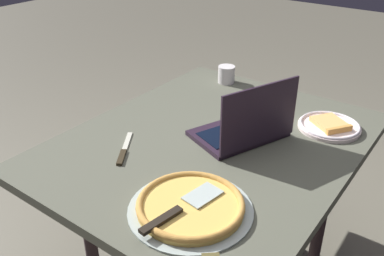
# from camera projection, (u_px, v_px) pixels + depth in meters

# --- Properties ---
(dining_table) EXTENTS (1.23, 0.99, 0.75)m
(dining_table) POSITION_uv_depth(u_px,v_px,m) (212.00, 156.00, 1.61)
(dining_table) COLOR #4E5042
(dining_table) RESTS_ON ground_plane
(laptop) EXTENTS (0.40, 0.34, 0.25)m
(laptop) POSITION_uv_depth(u_px,v_px,m) (245.00, 127.00, 1.55)
(laptop) COLOR #271B29
(laptop) RESTS_ON dining_table
(pizza_plate) EXTENTS (0.24, 0.24, 0.04)m
(pizza_plate) POSITION_uv_depth(u_px,v_px,m) (329.00, 126.00, 1.64)
(pizza_plate) COLOR white
(pizza_plate) RESTS_ON dining_table
(pizza_tray) EXTENTS (0.37, 0.37, 0.04)m
(pizza_tray) POSITION_uv_depth(u_px,v_px,m) (190.00, 206.00, 1.20)
(pizza_tray) COLOR #9BA9A4
(pizza_tray) RESTS_ON dining_table
(table_knife) EXTENTS (0.20, 0.14, 0.01)m
(table_knife) POSITION_uv_depth(u_px,v_px,m) (124.00, 151.00, 1.49)
(table_knife) COLOR beige
(table_knife) RESTS_ON dining_table
(drink_cup) EXTENTS (0.08, 0.08, 0.08)m
(drink_cup) POSITION_uv_depth(u_px,v_px,m) (226.00, 74.00, 2.05)
(drink_cup) COLOR silver
(drink_cup) RESTS_ON dining_table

